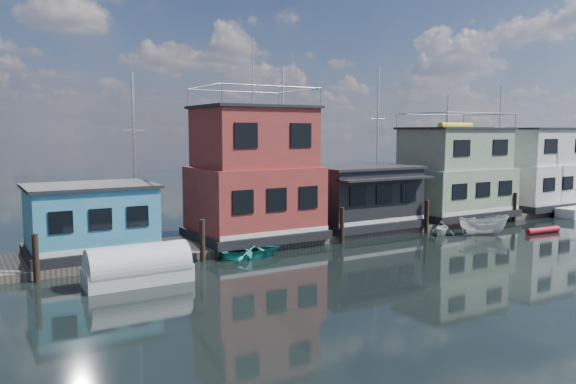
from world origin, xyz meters
TOP-DOWN VIEW (x-y plane):
  - ground at (0.00, 0.00)m, footprint 160.00×160.00m
  - dock at (0.00, 12.00)m, footprint 48.00×5.00m
  - houseboat_blue at (-18.00, 12.00)m, footprint 6.40×4.90m
  - houseboat_red at (-8.50, 12.00)m, footprint 7.40×5.90m
  - houseboat_dark at (-0.50, 11.98)m, footprint 7.40×6.10m
  - houseboat_green at (8.50, 12.00)m, footprint 8.40×5.90m
  - houseboat_white at (18.50, 12.00)m, footprint 8.40×5.90m
  - pilings at (-0.33, 9.20)m, footprint 42.28×0.28m
  - background_masts at (4.76, 18.00)m, footprint 36.40×0.16m
  - red_kayak at (9.56, 5.10)m, footprint 2.86×0.64m
  - dinghy_white at (3.37, 8.17)m, footprint 2.37×2.27m
  - dinghy_teal at (-10.39, 8.73)m, footprint 3.75×2.88m
  - motorboat at (5.72, 6.76)m, footprint 3.59×2.59m
  - tarp_runabout at (-17.13, 6.60)m, footprint 4.66×1.90m

SIDE VIEW (x-z plane):
  - ground at x=0.00m, z-range 0.00..0.00m
  - dock at x=0.00m, z-range 0.00..0.40m
  - red_kayak at x=9.56m, z-range 0.00..0.42m
  - dinghy_teal at x=-10.39m, z-range 0.00..0.72m
  - dinghy_white at x=3.37m, z-range 0.00..0.97m
  - motorboat at x=5.72m, z-range 0.00..1.30m
  - tarp_runabout at x=-17.13m, z-range -0.24..1.65m
  - pilings at x=-0.33m, z-range 0.00..2.20m
  - houseboat_blue at x=-18.00m, z-range 0.38..4.04m
  - houseboat_dark at x=-0.50m, z-range 0.39..4.45m
  - houseboat_white at x=18.50m, z-range 0.21..6.87m
  - houseboat_green at x=8.50m, z-range 0.03..7.06m
  - houseboat_red at x=-8.50m, z-range -1.83..10.03m
  - background_masts at x=4.76m, z-range -0.45..11.55m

